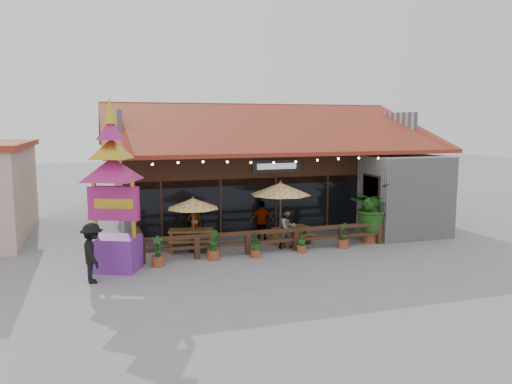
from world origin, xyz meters
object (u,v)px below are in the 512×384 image
object	(u,v)px
umbrella_left	(193,204)
picnic_table_right	(291,232)
tropical_plant	(371,208)
pedestrian	(92,253)
umbrella_right	(281,189)
picnic_table_left	(191,236)
thai_sign_tower	(112,174)

from	to	relation	value
umbrella_left	picnic_table_right	xyz separation A→B (m)	(4.13, 0.00, -1.44)
tropical_plant	pedestrian	bearing A→B (deg)	-169.05
umbrella_left	picnic_table_right	world-z (taller)	umbrella_left
umbrella_left	tropical_plant	distance (m)	7.58
tropical_plant	pedestrian	xyz separation A→B (m)	(-11.33, -2.19, -0.50)
umbrella_left	picnic_table_right	distance (m)	4.37
umbrella_right	picnic_table_right	xyz separation A→B (m)	(0.47, 0.02, -1.86)
umbrella_left	picnic_table_left	distance (m)	1.38
picnic_table_left	pedestrian	distance (m)	4.86
tropical_plant	umbrella_right	bearing A→B (deg)	170.54
picnic_table_right	tropical_plant	xyz separation A→B (m)	(3.41, -0.67, 0.98)
thai_sign_tower	pedestrian	distance (m)	2.77
umbrella_right	picnic_table_right	bearing A→B (deg)	2.34
umbrella_left	picnic_table_left	bearing A→B (deg)	105.86
umbrella_right	pedestrian	bearing A→B (deg)	-159.13
umbrella_left	picnic_table_left	world-z (taller)	umbrella_left
tropical_plant	pedestrian	world-z (taller)	tropical_plant
umbrella_right	pedestrian	world-z (taller)	umbrella_right
picnic_table_left	tropical_plant	xyz separation A→B (m)	(7.60, -0.90, 0.90)
picnic_table_right	thai_sign_tower	distance (m)	7.90
umbrella_left	picnic_table_left	size ratio (longest dim) A/B	1.21
picnic_table_left	thai_sign_tower	world-z (taller)	thai_sign_tower
umbrella_left	tropical_plant	world-z (taller)	tropical_plant
picnic_table_left	picnic_table_right	bearing A→B (deg)	-3.18
thai_sign_tower	tropical_plant	bearing A→B (deg)	5.44
umbrella_left	umbrella_right	size ratio (longest dim) A/B	0.81
tropical_plant	picnic_table_right	bearing A→B (deg)	168.94
tropical_plant	picnic_table_left	bearing A→B (deg)	173.25
tropical_plant	pedestrian	size ratio (longest dim) A/B	1.33
picnic_table_left	picnic_table_right	size ratio (longest dim) A/B	1.11
umbrella_left	pedestrian	distance (m)	4.85
picnic_table_left	thai_sign_tower	distance (m)	4.51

